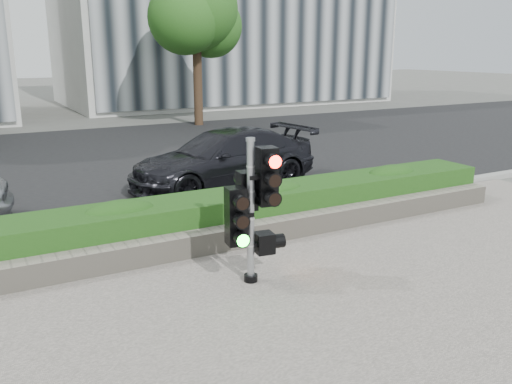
% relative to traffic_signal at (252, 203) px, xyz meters
% --- Properties ---
extents(ground, '(120.00, 120.00, 0.00)m').
position_rel_traffic_signal_xyz_m(ground, '(-0.05, -0.64, -1.11)').
color(ground, '#51514C').
rests_on(ground, ground).
extents(road, '(60.00, 13.00, 0.02)m').
position_rel_traffic_signal_xyz_m(road, '(-0.05, 9.36, -1.10)').
color(road, black).
rests_on(road, ground).
extents(curb, '(60.00, 0.25, 0.12)m').
position_rel_traffic_signal_xyz_m(curb, '(-0.05, 2.51, -1.05)').
color(curb, gray).
rests_on(curb, ground).
extents(stone_wall, '(12.00, 0.32, 0.34)m').
position_rel_traffic_signal_xyz_m(stone_wall, '(-0.05, 1.26, -0.91)').
color(stone_wall, gray).
rests_on(stone_wall, sidewalk).
extents(hedge, '(12.00, 1.00, 0.68)m').
position_rel_traffic_signal_xyz_m(hedge, '(-0.05, 1.91, -0.74)').
color(hedge, '#3A7624').
rests_on(hedge, sidewalk).
extents(tree_right, '(4.10, 3.58, 6.53)m').
position_rel_traffic_signal_xyz_m(tree_right, '(5.44, 14.91, 3.38)').
color(tree_right, black).
rests_on(tree_right, ground).
extents(traffic_signal, '(0.69, 0.53, 1.95)m').
position_rel_traffic_signal_xyz_m(traffic_signal, '(0.00, 0.00, 0.00)').
color(traffic_signal, black).
rests_on(traffic_signal, sidewalk).
extents(car_dark, '(4.63, 2.39, 1.29)m').
position_rel_traffic_signal_xyz_m(car_dark, '(1.89, 4.89, -0.44)').
color(car_dark, black).
rests_on(car_dark, road).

